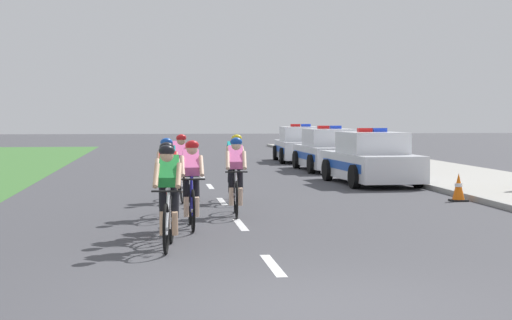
# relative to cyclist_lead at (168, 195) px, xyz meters

# --- Properties ---
(ground_plane) EXTENTS (160.00, 160.00, 0.00)m
(ground_plane) POSITION_rel_cyclist_lead_xyz_m (1.32, -3.85, -0.79)
(ground_plane) COLOR #424247
(sidewalk_slab) EXTENTS (4.30, 60.00, 0.12)m
(sidewalk_slab) POSITION_rel_cyclist_lead_xyz_m (9.11, 10.15, -0.73)
(sidewalk_slab) COLOR #A3A099
(sidewalk_slab) RESTS_ON ground
(kerb_edge) EXTENTS (0.16, 60.00, 0.13)m
(kerb_edge) POSITION_rel_cyclist_lead_xyz_m (7.04, 10.15, -0.72)
(kerb_edge) COLOR #9E9E99
(kerb_edge) RESTS_ON ground
(lane_markings_centre) EXTENTS (0.14, 29.60, 0.01)m
(lane_markings_centre) POSITION_rel_cyclist_lead_xyz_m (1.32, 8.52, -0.78)
(lane_markings_centre) COLOR white
(lane_markings_centre) RESTS_ON ground
(cyclist_lead) EXTENTS (0.45, 1.72, 1.56)m
(cyclist_lead) POSITION_rel_cyclist_lead_xyz_m (0.00, 0.00, 0.00)
(cyclist_lead) COLOR black
(cyclist_lead) RESTS_ON ground
(cyclist_second) EXTENTS (0.43, 1.72, 1.56)m
(cyclist_second) POSITION_rel_cyclist_lead_xyz_m (0.01, 1.21, 0.00)
(cyclist_second) COLOR black
(cyclist_second) RESTS_ON ground
(cyclist_third) EXTENTS (0.42, 1.72, 1.56)m
(cyclist_third) POSITION_rel_cyclist_lead_xyz_m (0.43, 2.13, 0.00)
(cyclist_third) COLOR black
(cyclist_third) RESTS_ON ground
(cyclist_fourth) EXTENTS (0.44, 1.72, 1.56)m
(cyclist_fourth) POSITION_rel_cyclist_lead_xyz_m (0.05, 3.68, 0.00)
(cyclist_fourth) COLOR black
(cyclist_fourth) RESTS_ON ground
(cyclist_fifth) EXTENTS (0.44, 1.72, 1.56)m
(cyclist_fifth) POSITION_rel_cyclist_lead_xyz_m (1.37, 3.83, 0.00)
(cyclist_fifth) COLOR black
(cyclist_fifth) RESTS_ON ground
(cyclist_sixth) EXTENTS (0.43, 1.72, 1.56)m
(cyclist_sixth) POSITION_rel_cyclist_lead_xyz_m (1.59, 6.32, 0.00)
(cyclist_sixth) COLOR black
(cyclist_sixth) RESTS_ON ground
(cyclist_seventh) EXTENTS (0.44, 1.72, 1.56)m
(cyclist_seventh) POSITION_rel_cyclist_lead_xyz_m (0.38, 6.67, 0.00)
(cyclist_seventh) COLOR black
(cyclist_seventh) RESTS_ON ground
(police_car_nearest) EXTENTS (2.19, 4.49, 1.59)m
(police_car_nearest) POSITION_rel_cyclist_lead_xyz_m (5.92, 10.78, -0.11)
(police_car_nearest) COLOR silver
(police_car_nearest) RESTS_ON ground
(police_car_second) EXTENTS (2.04, 4.42, 1.59)m
(police_car_second) POSITION_rel_cyclist_lead_xyz_m (5.91, 16.46, -0.11)
(police_car_second) COLOR silver
(police_car_second) RESTS_ON ground
(police_car_third) EXTENTS (2.16, 4.48, 1.59)m
(police_car_third) POSITION_rel_cyclist_lead_xyz_m (5.91, 22.14, -0.11)
(police_car_third) COLOR silver
(police_car_third) RESTS_ON ground
(traffic_cone_near) EXTENTS (0.36, 0.36, 0.64)m
(traffic_cone_near) POSITION_rel_cyclist_lead_xyz_m (6.66, 5.93, -0.48)
(traffic_cone_near) COLOR black
(traffic_cone_near) RESTS_ON ground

